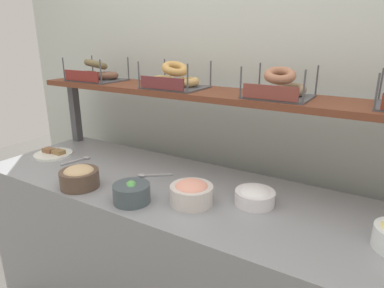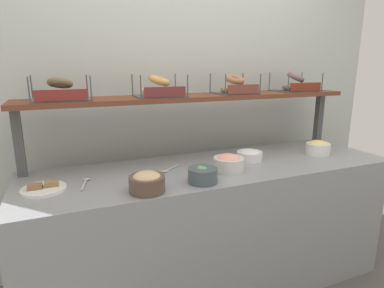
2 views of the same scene
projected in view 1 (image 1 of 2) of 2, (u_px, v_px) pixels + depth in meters
back_wall at (244, 99)px, 1.93m from camera, size 3.53×0.06×2.40m
deli_counter at (194, 267)px, 1.72m from camera, size 2.33×0.70×0.85m
shelf_riser_left at (75, 112)px, 2.29m from camera, size 0.05×0.05×0.40m
upper_shelf at (222, 95)px, 1.68m from camera, size 2.29×0.32×0.03m
bowl_hummus at (79, 177)px, 1.62m from camera, size 0.18×0.18×0.11m
bowl_cream_cheese at (255, 196)px, 1.46m from camera, size 0.17×0.17×0.08m
bowl_lox_spread at (191, 192)px, 1.46m from camera, size 0.19×0.19×0.10m
bowl_veggie_mix at (132, 192)px, 1.48m from camera, size 0.16×0.16×0.09m
serving_plate_white at (53, 154)px, 2.06m from camera, size 0.22×0.22×0.04m
serving_spoon_near_plate at (149, 175)px, 1.76m from camera, size 0.15×0.12×0.01m
serving_spoon_by_edge at (80, 159)px, 1.98m from camera, size 0.06×0.17×0.01m
bagel_basket_cinnamon_raisin at (96, 73)px, 2.08m from camera, size 0.32×0.26×0.14m
bagel_basket_sesame at (175, 79)px, 1.78m from camera, size 0.31×0.25×0.14m
bagel_basket_everything at (278, 87)px, 1.51m from camera, size 0.28×0.25×0.14m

